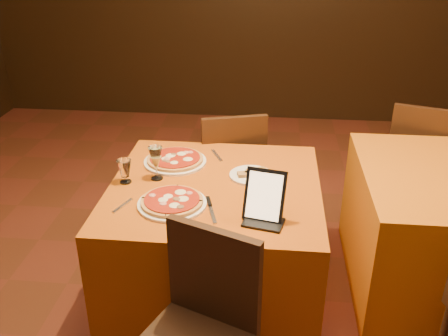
# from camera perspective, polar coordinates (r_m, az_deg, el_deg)

# --- Properties ---
(main_table) EXTENTS (1.10, 1.10, 0.75)m
(main_table) POSITION_cam_1_polar(r_m,az_deg,el_deg) (2.81, -0.98, -8.68)
(main_table) COLOR #A94B0A
(main_table) RESTS_ON floor
(chair_main_far) EXTENTS (0.45, 0.45, 0.91)m
(chair_main_far) POSITION_cam_1_polar(r_m,az_deg,el_deg) (3.44, 0.52, -0.18)
(chair_main_far) COLOR #2E220E
(chair_main_far) RESTS_ON floor
(chair_side_far) EXTENTS (0.54, 0.54, 0.91)m
(chair_side_far) POSITION_cam_1_polar(r_m,az_deg,el_deg) (3.85, 21.38, 0.85)
(chair_side_far) COLOR black
(chair_side_far) RESTS_ON floor
(pizza_near) EXTENTS (0.34, 0.34, 0.03)m
(pizza_near) POSITION_cam_1_polar(r_m,az_deg,el_deg) (2.44, -5.96, -3.92)
(pizza_near) COLOR white
(pizza_near) RESTS_ON main_table
(pizza_far) EXTENTS (0.36, 0.36, 0.03)m
(pizza_far) POSITION_cam_1_polar(r_m,az_deg,el_deg) (2.86, -5.61, 0.89)
(pizza_far) COLOR white
(pizza_far) RESTS_ON main_table
(cutlet_dish) EXTENTS (0.24, 0.24, 0.03)m
(cutlet_dish) POSITION_cam_1_polar(r_m,az_deg,el_deg) (2.70, 3.12, -0.73)
(cutlet_dish) COLOR white
(cutlet_dish) RESTS_ON main_table
(wine_glass) EXTENTS (0.10, 0.10, 0.19)m
(wine_glass) POSITION_cam_1_polar(r_m,az_deg,el_deg) (2.66, -7.77, 0.60)
(wine_glass) COLOR #E2E080
(wine_glass) RESTS_ON main_table
(water_glass) EXTENTS (0.09, 0.09, 0.13)m
(water_glass) POSITION_cam_1_polar(r_m,az_deg,el_deg) (2.66, -11.27, -0.38)
(water_glass) COLOR white
(water_glass) RESTS_ON main_table
(tablet) EXTENTS (0.20, 0.14, 0.23)m
(tablet) POSITION_cam_1_polar(r_m,az_deg,el_deg) (2.28, 4.66, -3.14)
(tablet) COLOR black
(tablet) RESTS_ON main_table
(knife) EXTENTS (0.08, 0.22, 0.01)m
(knife) POSITION_cam_1_polar(r_m,az_deg,el_deg) (2.38, -1.44, -4.96)
(knife) COLOR silver
(knife) RESTS_ON main_table
(fork_near) EXTENTS (0.07, 0.14, 0.01)m
(fork_near) POSITION_cam_1_polar(r_m,az_deg,el_deg) (2.47, -11.51, -4.24)
(fork_near) COLOR silver
(fork_near) RESTS_ON main_table
(fork_far) EXTENTS (0.09, 0.16, 0.01)m
(fork_far) POSITION_cam_1_polar(r_m,az_deg,el_deg) (2.94, -0.84, 1.45)
(fork_far) COLOR silver
(fork_far) RESTS_ON main_table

